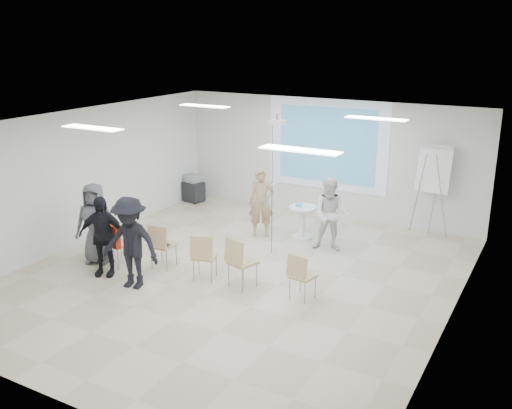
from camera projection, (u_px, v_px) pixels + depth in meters
The scene contains 30 objects.
floor at pixel (236, 278), 11.18m from camera, with size 8.00×9.00×0.10m, color beige.
ceiling at pixel (234, 120), 10.28m from camera, with size 8.00×9.00×0.10m, color white.
wall_back at pixel (327, 158), 14.53m from camera, with size 8.00×0.10×3.00m, color silver.
wall_left at pixel (79, 177), 12.61m from camera, with size 0.10×9.00×3.00m, color silver.
wall_right at pixel (459, 239), 8.84m from camera, with size 0.10×9.00×3.00m, color silver.
projection_halo at pixel (327, 145), 14.37m from camera, with size 3.20×0.01×2.30m, color silver.
projection_image at pixel (327, 145), 14.36m from camera, with size 2.60×0.01×1.90m, color teal.
pedestal_table at pixel (302, 220), 13.08m from camera, with size 0.82×0.82×0.79m.
player_left at pixel (261, 198), 13.12m from camera, with size 0.66×0.45×1.82m, color tan.
player_right at pixel (331, 210), 12.25m from camera, with size 0.87×0.69×1.80m, color white.
controller_left at pixel (273, 185), 13.16m from camera, with size 0.04×0.13×0.04m, color white.
controller_right at pixel (328, 193), 12.45m from camera, with size 0.04×0.13×0.04m, color white.
chair_far_left at pixel (104, 232), 11.86m from camera, with size 0.62×0.64×0.99m.
chair_left_mid at pixel (117, 241), 11.44m from camera, with size 0.57×0.59×0.95m.
chair_left_inner at pixel (161, 243), 11.35m from camera, with size 0.47×0.50×0.93m.
chair_center at pixel (203, 254), 10.80m from camera, with size 0.55×0.58×0.93m.
chair_right_inner at pixel (239, 259), 10.47m from camera, with size 0.58×0.60×0.98m.
chair_right_far at pixel (300, 273), 10.02m from camera, with size 0.48×0.50×0.87m.
red_jacket at pixel (112, 236), 11.27m from camera, with size 0.47×0.11×0.45m, color #B52C16.
laptop at pixel (164, 244), 11.46m from camera, with size 0.34×0.25×0.03m, color black.
audience_left at pixel (102, 230), 10.97m from camera, with size 1.07×0.64×1.83m, color black.
audience_mid at pixel (130, 237), 10.41m from camera, with size 1.28×0.70×1.98m, color black.
audience_outer at pixel (95, 219), 11.59m from camera, with size 0.92×0.60×1.88m, color #59595E.
flipchart_easel at pixel (434, 170), 12.96m from camera, with size 0.92×0.70×2.13m.
av_cart at pixel (194, 189), 15.95m from camera, with size 0.59×0.50×0.79m.
ceiling_projector at pixel (277, 129), 11.58m from camera, with size 0.30×0.25×3.00m.
fluor_panel_nw at pixel (205, 106), 12.90m from camera, with size 1.20×0.30×0.02m, color white.
fluor_panel_ne at pixel (376, 119), 11.04m from camera, with size 1.20×0.30×0.02m, color white.
fluor_panel_sw at pixel (93, 128), 9.98m from camera, with size 1.20×0.30×0.02m, color white.
fluor_panel_se at pixel (300, 150), 8.11m from camera, with size 1.20×0.30×0.02m, color white.
Camera 1 is at (5.34, -8.79, 4.59)m, focal length 40.00 mm.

